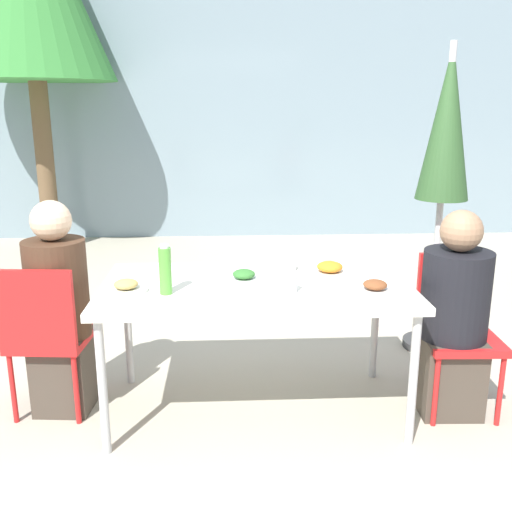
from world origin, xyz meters
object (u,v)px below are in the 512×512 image
Objects in this scene: person_left at (60,313)px; salad_bowl at (279,265)px; chair_right at (457,320)px; closed_umbrella at (446,138)px; bottle at (165,270)px; drinking_cup at (289,283)px; chair_left at (46,330)px; person_right at (453,320)px.

person_left is 1.24m from salad_bowl.
chair_right is 0.42× the size of closed_umbrella.
bottle reaches higher than drinking_cup.
chair_right is at bearing -100.91° from closed_umbrella.
person_left is 2.18m from chair_right.
drinking_cup is 0.40m from salad_bowl.
person_right is (2.18, -0.06, 0.03)m from chair_left.
person_left reaches higher than chair_right.
bottle is at bearing -16.30° from person_left.
bottle is at bearing 8.87° from chair_right.
closed_umbrella reaches higher than drinking_cup.
drinking_cup is at bearing -139.52° from closed_umbrella.
bottle is (-1.57, -0.18, 0.37)m from chair_right.
person_right is at bearing 3.74° from bottle.
chair_right reaches higher than salad_bowl.
closed_umbrella is 22.66× the size of drinking_cup.
person_right reaches higher than salad_bowl.
chair_right is 0.76× the size of person_right.
salad_bowl is at bearing -10.21° from chair_right.
drinking_cup is at bearing -6.08° from person_left.
closed_umbrella is 1.59m from drinking_cup.
chair_right is at bearing 5.34° from chair_left.
person_right is 5.99× the size of salad_bowl.
chair_left and chair_right have the same top height.
person_left is 6.23× the size of salad_bowl.
closed_umbrella is (2.32, 0.70, 0.89)m from person_left.
chair_left is 0.42× the size of closed_umbrella.
person_left is at bearing -172.44° from salad_bowl.
chair_right is 1.23m from closed_umbrella.
person_left is 0.58× the size of closed_umbrella.
chair_left is 1.00× the size of chair_right.
chair_left is 0.76× the size of person_right.
drinking_cup is at bearing -2.29° from chair_left.
bottle is (0.66, -0.16, 0.37)m from chair_left.
chair_left is 0.77m from bottle.
closed_umbrella reaches higher than person_left.
closed_umbrella is (2.38, 0.78, 0.95)m from chair_left.
bottle is (-1.52, -0.10, 0.33)m from person_right.
chair_right is at bearing -12.63° from salad_bowl.
bottle is (0.61, -0.23, 0.30)m from person_left.
chair_left is 2.23m from chair_right.
drinking_cup is at bearing -0.16° from bottle.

